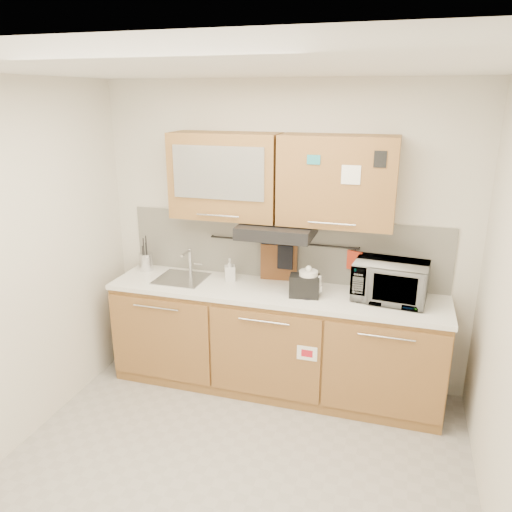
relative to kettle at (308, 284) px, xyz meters
The scene contains 20 objects.
floor 1.56m from the kettle, 104.56° to the right, with size 3.20×3.20×0.00m, color #9E9993.
ceiling 1.96m from the kettle, 104.56° to the right, with size 3.20×3.20×0.00m, color white.
wall_back 0.54m from the kettle, 128.89° to the left, with size 3.20×3.20×0.00m, color silver.
wall_left 2.23m from the kettle, 149.08° to the right, with size 3.00×3.00×0.00m, color silver.
base_cabinet 0.69m from the kettle, 168.92° to the left, with size 2.80×0.64×0.88m.
countertop 0.32m from the kettle, 169.37° to the left, with size 2.82×0.62×0.04m, color white.
backsplash 0.49m from the kettle, 129.83° to the left, with size 2.80×0.02×0.56m, color silver.
upper_cabinets 0.88m from the kettle, 147.84° to the left, with size 1.82×0.37×0.70m.
range_hood 0.51m from the kettle, 158.63° to the left, with size 0.60×0.46×0.10m, color black.
sink 1.15m from the kettle, behind, with size 0.42×0.40×0.26m.
utensil_rail 0.49m from the kettle, 133.06° to the left, with size 0.02×0.02×1.30m, color black.
utensil_crock 1.57m from the kettle, behind, with size 0.15×0.15×0.32m.
kettle is the anchor object (origin of this frame).
toaster 0.03m from the kettle, 162.46° to the right, with size 0.25×0.17×0.18m.
microwave 0.64m from the kettle, 10.89° to the left, with size 0.56×0.38×0.31m, color #999999.
soap_bottle 0.75m from the kettle, 166.84° to the left, with size 0.09×0.09×0.20m, color #999999.
cutting_board 0.44m from the kettle, 136.90° to the left, with size 0.32×0.02×0.39m, color brown.
oven_mitt 0.52m from the kettle, 143.91° to the left, with size 0.12×0.03×0.21m, color navy.
dark_pouch 0.41m from the kettle, 131.10° to the left, with size 0.13×0.04×0.21m, color black.
pot_holder 0.46m from the kettle, 42.71° to the left, with size 0.13×0.02×0.16m, color red.
Camera 1 is at (0.96, -2.55, 2.47)m, focal length 35.00 mm.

